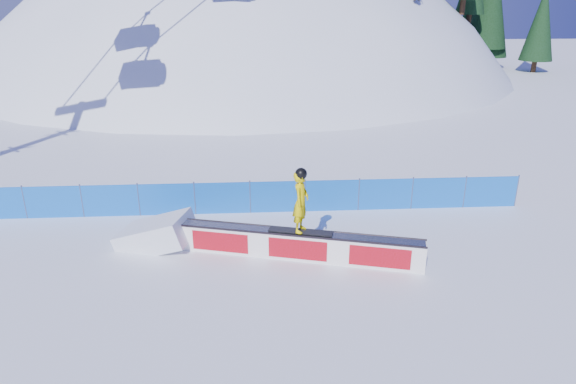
{
  "coord_description": "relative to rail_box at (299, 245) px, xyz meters",
  "views": [
    {
      "loc": [
        1.27,
        -12.9,
        7.52
      ],
      "look_at": [
        2.29,
        3.09,
        1.33
      ],
      "focal_mm": 32.0,
      "sensor_mm": 36.0,
      "label": 1
    }
  ],
  "objects": [
    {
      "name": "snow_ramp",
      "position": [
        -4.49,
        1.23,
        -0.44
      ],
      "size": [
        2.71,
        2.08,
        1.5
      ],
      "primitive_type": null,
      "rotation": [
        0.0,
        -0.31,
        -0.27
      ],
      "color": "white",
      "rests_on": "ground"
    },
    {
      "name": "rail_box",
      "position": [
        0.0,
        0.0,
        0.0
      ],
      "size": [
        7.32,
        2.48,
        0.89
      ],
      "rotation": [
        0.0,
        0.0,
        -0.27
      ],
      "color": "white",
      "rests_on": "ground"
    },
    {
      "name": "ground",
      "position": [
        -2.49,
        -0.91,
        -0.44
      ],
      "size": [
        160.0,
        160.0,
        0.0
      ],
      "primitive_type": "plane",
      "color": "white",
      "rests_on": "ground"
    },
    {
      "name": "snow_hill",
      "position": [
        -2.49,
        41.09,
        -18.44
      ],
      "size": [
        64.0,
        64.0,
        64.0
      ],
      "color": "white",
      "rests_on": "ground"
    },
    {
      "name": "safety_fence",
      "position": [
        -2.49,
        3.59,
        0.16
      ],
      "size": [
        22.05,
        0.05,
        1.3
      ],
      "color": "blue",
      "rests_on": "ground"
    },
    {
      "name": "snowboarder",
      "position": [
        0.04,
        -0.01,
        1.44
      ],
      "size": [
        1.94,
        0.84,
        2.01
      ],
      "rotation": [
        0.0,
        0.0,
        1.18
      ],
      "color": "black",
      "rests_on": "rail_box"
    }
  ]
}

